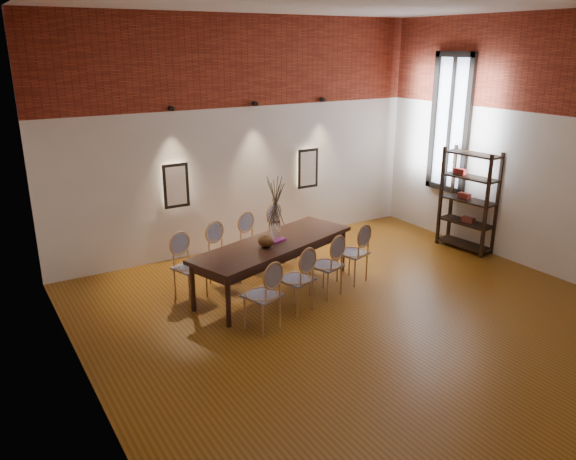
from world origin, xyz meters
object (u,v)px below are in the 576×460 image
chair_near_c (326,265)px  chair_near_d (353,253)px  vase (276,232)px  shelving_rack (468,200)px  chair_far_b (224,255)px  book (276,240)px  chair_far_d (283,233)px  chair_near_b (296,279)px  chair_near_a (262,295)px  chair_far_c (255,243)px  chair_far_a (190,267)px  bowl (266,241)px  dining_table (274,266)px

chair_near_c → chair_near_d: size_ratio=1.00×
vase → shelving_rack: bearing=-3.9°
chair_far_b → shelving_rack: bearing=151.7°
chair_near_c → chair_far_b: (-1.07, 1.16, 0.00)m
vase → book: 0.14m
vase → book: bearing=49.4°
chair_far_d → shelving_rack: bearing=140.6°
vase → chair_near_c: bearing=-50.2°
chair_near_b → chair_far_b: (-0.43, 1.36, 0.00)m
chair_far_b → vase: size_ratio=3.13×
chair_near_a → chair_far_c: 1.96m
chair_far_a → bowl: 1.16m
chair_near_a → chair_far_b: bearing=64.7°
chair_near_a → chair_near_c: size_ratio=1.00×
dining_table → chair_far_c: 0.79m
dining_table → vase: size_ratio=8.98×
vase → book: vase is taller
chair_near_b → chair_far_c: size_ratio=1.00×
vase → shelving_rack: (3.78, -0.26, 0.00)m
chair_near_a → book: size_ratio=3.62×
chair_far_b → vase: vase is taller
chair_near_d → chair_far_b: 1.96m
chair_far_c → chair_near_c: bearing=90.0°
dining_table → chair_far_d: 1.24m
dining_table → chair_near_a: 1.24m
chair_near_c → book: chair_near_c is taller
bowl → chair_near_a: bearing=-122.6°
chair_near_d → shelving_rack: 2.68m
chair_near_d → chair_far_b: (-1.72, 0.95, 0.00)m
chair_near_a → chair_far_d: same height
chair_far_d → chair_near_b: bearing=46.6°
chair_far_d → chair_near_c: bearing=64.7°
chair_far_c → vase: size_ratio=3.13×
chair_near_c → chair_far_b: same height
chair_far_b → chair_far_c: 0.67m
dining_table → chair_far_b: chair_far_b is taller
chair_near_d → vase: 1.27m
dining_table → chair_near_d: chair_near_d is taller
chair_near_d → bowl: size_ratio=3.92×
chair_far_c → bowl: chair_far_c is taller
chair_far_c → book: chair_far_c is taller
chair_far_d → chair_far_a: bearing=0.0°
book → shelving_rack: 3.78m
chair_near_c → shelving_rack: (3.29, 0.33, 0.43)m
chair_near_b → bowl: bearing=79.6°
chair_far_a → chair_near_d: bearing=144.8°
dining_table → chair_near_c: 0.79m
dining_table → vase: 0.53m
chair_near_d → chair_far_c: (-1.07, 1.16, 0.00)m
dining_table → chair_near_c: size_ratio=2.87×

